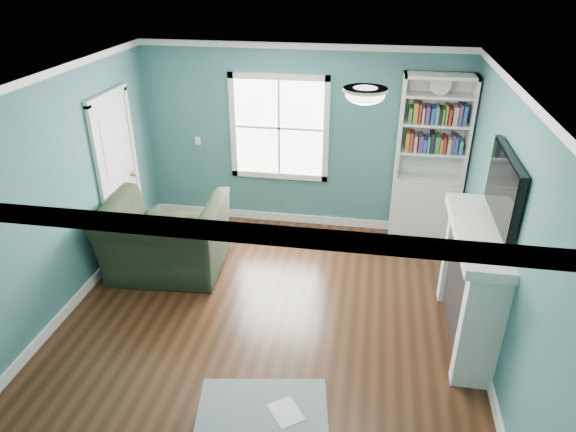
# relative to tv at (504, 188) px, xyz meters

# --- Properties ---
(floor) EXTENTS (5.00, 5.00, 0.00)m
(floor) POSITION_rel_tv_xyz_m (-2.20, -0.20, -1.72)
(floor) COLOR black
(floor) RESTS_ON ground
(room_walls) EXTENTS (5.00, 5.00, 5.00)m
(room_walls) POSITION_rel_tv_xyz_m (-2.20, -0.20, -0.14)
(room_walls) COLOR #346564
(room_walls) RESTS_ON ground
(trim) EXTENTS (4.50, 5.00, 2.60)m
(trim) POSITION_rel_tv_xyz_m (-2.20, -0.20, -0.49)
(trim) COLOR white
(trim) RESTS_ON ground
(window) EXTENTS (1.40, 0.06, 1.50)m
(window) POSITION_rel_tv_xyz_m (-2.50, 2.29, -0.27)
(window) COLOR white
(window) RESTS_ON room_walls
(bookshelf) EXTENTS (0.90, 0.35, 2.31)m
(bookshelf) POSITION_rel_tv_xyz_m (-0.43, 2.10, -0.80)
(bookshelf) COLOR silver
(bookshelf) RESTS_ON ground
(fireplace) EXTENTS (0.44, 1.58, 1.30)m
(fireplace) POSITION_rel_tv_xyz_m (-0.12, 0.00, -1.09)
(fireplace) COLOR black
(fireplace) RESTS_ON ground
(tv) EXTENTS (0.06, 1.10, 0.65)m
(tv) POSITION_rel_tv_xyz_m (0.00, 0.00, 0.00)
(tv) COLOR black
(tv) RESTS_ON fireplace
(door) EXTENTS (0.12, 0.98, 2.17)m
(door) POSITION_rel_tv_xyz_m (-4.42, 1.20, -0.65)
(door) COLOR silver
(door) RESTS_ON ground
(ceiling_fixture) EXTENTS (0.38, 0.38, 0.15)m
(ceiling_fixture) POSITION_rel_tv_xyz_m (-1.30, -0.10, 0.82)
(ceiling_fixture) COLOR white
(ceiling_fixture) RESTS_ON room_walls
(light_switch) EXTENTS (0.08, 0.01, 0.12)m
(light_switch) POSITION_rel_tv_xyz_m (-3.70, 2.28, -0.52)
(light_switch) COLOR white
(light_switch) RESTS_ON room_walls
(recliner) EXTENTS (1.49, 1.02, 1.25)m
(recliner) POSITION_rel_tv_xyz_m (-3.65, 0.69, -1.10)
(recliner) COLOR black
(recliner) RESTS_ON ground
(coffee_table) EXTENTS (1.11, 0.72, 0.37)m
(coffee_table) POSITION_rel_tv_xyz_m (-1.92, -1.60, -1.40)
(coffee_table) COLOR #454C53
(coffee_table) RESTS_ON ground
(paper_sheet) EXTENTS (0.33, 0.34, 0.00)m
(paper_sheet) POSITION_rel_tv_xyz_m (-1.72, -1.65, -1.35)
(paper_sheet) COLOR white
(paper_sheet) RESTS_ON coffee_table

